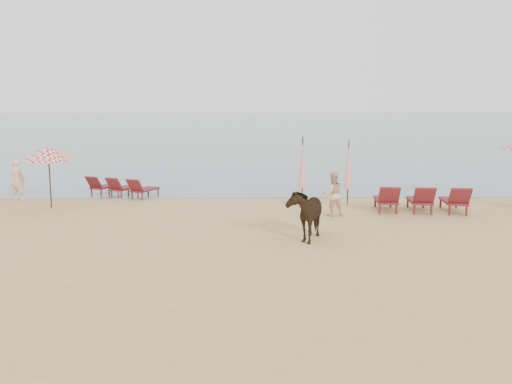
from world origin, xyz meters
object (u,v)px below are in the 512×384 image
at_px(beachgoer_left, 17,180).
at_px(beachgoer_right_a, 333,194).
at_px(cow, 305,213).
at_px(lounger_cluster_left, 122,187).
at_px(umbrella_open_left_b, 48,152).
at_px(lounger_cluster_right, 421,199).
at_px(umbrella_closed_right, 348,165).
at_px(umbrella_closed_left, 303,163).

bearing_deg(beachgoer_left, beachgoer_right_a, 177.68).
distance_m(cow, beachgoer_left, 12.66).
xyz_separation_m(lounger_cluster_left, umbrella_open_left_b, (-2.12, -2.43, 1.68)).
height_order(lounger_cluster_right, umbrella_closed_right, umbrella_closed_right).
distance_m(lounger_cluster_right, cow, 5.96).
bearing_deg(umbrella_closed_right, lounger_cluster_right, -35.81).
distance_m(beachgoer_left, beachgoer_right_a, 12.58).
relative_size(cow, beachgoer_left, 1.07).
height_order(lounger_cluster_left, umbrella_closed_right, umbrella_closed_right).
bearing_deg(beachgoer_right_a, umbrella_closed_right, -121.89).
relative_size(umbrella_closed_left, beachgoer_left, 1.53).
relative_size(lounger_cluster_right, umbrella_open_left_b, 1.37).
height_order(lounger_cluster_left, lounger_cluster_right, lounger_cluster_right).
xyz_separation_m(umbrella_closed_right, beachgoer_left, (-13.08, 0.99, -0.67)).
height_order(lounger_cluster_right, beachgoer_left, beachgoer_left).
height_order(lounger_cluster_right, umbrella_closed_left, umbrella_closed_left).
relative_size(umbrella_open_left_b, umbrella_closed_left, 0.92).
height_order(umbrella_open_left_b, beachgoer_left, umbrella_open_left_b).
height_order(lounger_cluster_left, cow, cow).
bearing_deg(umbrella_closed_right, umbrella_closed_left, 175.40).
xyz_separation_m(beachgoer_left, beachgoer_right_a, (12.16, -3.19, -0.08)).
bearing_deg(lounger_cluster_right, umbrella_closed_left, 161.94).
distance_m(lounger_cluster_right, beachgoer_right_a, 3.31).
xyz_separation_m(umbrella_closed_right, cow, (-2.22, -5.52, -0.75)).
bearing_deg(umbrella_closed_right, umbrella_open_left_b, -177.29).
height_order(lounger_cluster_left, umbrella_open_left_b, umbrella_open_left_b).
bearing_deg(cow, beachgoer_right_a, 85.00).
relative_size(lounger_cluster_right, umbrella_closed_left, 1.27).
bearing_deg(umbrella_open_left_b, beachgoer_left, 118.09).
bearing_deg(beachgoer_right_a, cow, 59.34).
bearing_deg(beachgoer_right_a, lounger_cluster_right, 179.75).
distance_m(umbrella_closed_left, beachgoer_right_a, 2.63).
distance_m(umbrella_open_left_b, cow, 10.41).
relative_size(umbrella_closed_left, beachgoer_right_a, 1.70).
bearing_deg(lounger_cluster_left, umbrella_closed_left, 11.17).
xyz_separation_m(lounger_cluster_left, beachgoer_left, (-3.94, -0.91, 0.45)).
height_order(cow, beachgoer_left, beachgoer_left).
relative_size(umbrella_closed_right, beachgoer_left, 1.45).
height_order(umbrella_closed_left, umbrella_closed_right, umbrella_closed_left).
bearing_deg(beachgoer_left, umbrella_closed_right, -171.94).
height_order(beachgoer_left, beachgoer_right_a, beachgoer_left).
bearing_deg(umbrella_closed_left, umbrella_open_left_b, -175.94).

